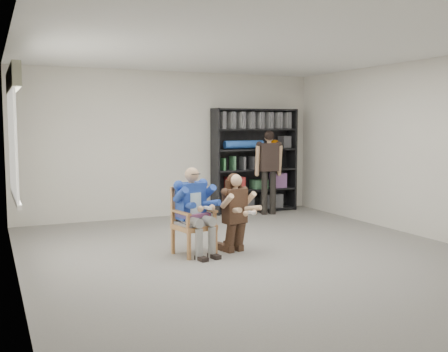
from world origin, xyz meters
name	(u,v)px	position (x,y,z in m)	size (l,w,h in m)	color
room_shell	(256,153)	(0.00, 0.00, 1.40)	(6.00, 7.00, 2.80)	silver
floor	(256,256)	(0.00, 0.00, 0.00)	(6.00, 7.00, 0.01)	slate
window_left	(14,137)	(-2.95, 1.00, 1.63)	(0.16, 2.00, 1.75)	white
armchair	(194,221)	(-0.73, 0.43, 0.47)	(0.54, 0.52, 0.93)	#A75F3A
seated_man	(194,211)	(-0.73, 0.43, 0.61)	(0.52, 0.73, 1.21)	navy
kneeling_woman	(236,213)	(-0.15, 0.31, 0.56)	(0.47, 0.75, 1.11)	#36251A
bookshelf	(255,160)	(1.70, 3.28, 1.05)	(1.80, 0.38, 2.10)	black
standing_man	(269,173)	(1.79, 2.84, 0.83)	(0.51, 0.29, 1.66)	black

